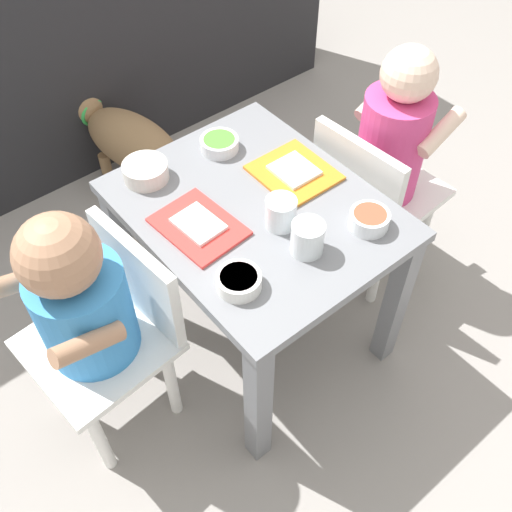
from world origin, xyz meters
name	(u,v)px	position (x,y,z in m)	size (l,w,h in m)	color
ground_plane	(256,328)	(0.00, 0.00, 0.00)	(7.00, 7.00, 0.00)	gray
kitchen_cabinet_back	(39,21)	(0.00, 1.05, 0.46)	(2.03, 0.39, 0.93)	#232326
dining_table	(256,234)	(0.00, 0.00, 0.38)	(0.49, 0.60, 0.47)	slate
seated_child_left	(86,305)	(-0.41, 0.03, 0.43)	(0.30, 0.30, 0.67)	white
seated_child_right	(388,149)	(0.40, -0.02, 0.44)	(0.30, 0.30, 0.70)	white
dog	(128,139)	(0.06, 0.71, 0.19)	(0.25, 0.47, 0.29)	olive
food_tray_left	(199,226)	(-0.13, 0.03, 0.48)	(0.15, 0.20, 0.02)	red
food_tray_right	(294,172)	(0.13, 0.03, 0.48)	(0.16, 0.18, 0.02)	orange
water_cup_left	(306,240)	(0.00, -0.16, 0.50)	(0.07, 0.07, 0.07)	white
water_cup_right	(281,214)	(0.01, -0.07, 0.50)	(0.07, 0.07, 0.07)	white
veggie_bowl_far	(219,144)	(0.06, 0.20, 0.49)	(0.09, 0.09, 0.03)	white
veggie_bowl_near	(146,171)	(-0.13, 0.23, 0.49)	(0.10, 0.10, 0.04)	silver
cereal_bowl_right_side	(239,281)	(-0.16, -0.15, 0.49)	(0.09, 0.09, 0.03)	white
cereal_bowl_left_side	(369,219)	(0.15, -0.19, 0.49)	(0.08, 0.08, 0.04)	white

